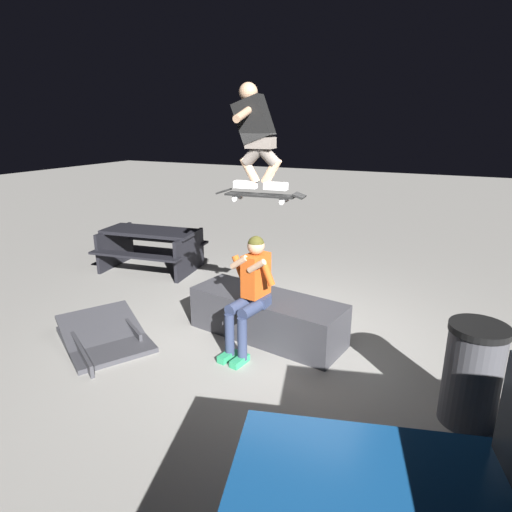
# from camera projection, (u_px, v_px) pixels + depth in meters

# --- Properties ---
(ground_plane) EXTENTS (40.00, 40.00, 0.00)m
(ground_plane) POSITION_uv_depth(u_px,v_px,m) (278.00, 337.00, 5.49)
(ground_plane) COLOR gray
(ledge_box_main) EXTENTS (2.06, 0.98, 0.55)m
(ledge_box_main) POSITION_uv_depth(u_px,v_px,m) (267.00, 316.00, 5.45)
(ledge_box_main) COLOR #38383D
(ledge_box_main) RESTS_ON ground
(person_sitting_on_ledge) EXTENTS (0.60, 0.78, 1.38)m
(person_sitting_on_ledge) POSITION_uv_depth(u_px,v_px,m) (250.00, 289.00, 4.97)
(person_sitting_on_ledge) COLOR #2D3856
(person_sitting_on_ledge) RESTS_ON ground
(skateboard) EXTENTS (1.03, 0.29, 0.13)m
(skateboard) POSITION_uv_depth(u_px,v_px,m) (260.00, 195.00, 4.86)
(skateboard) COLOR black
(skater_airborne) EXTENTS (0.63, 0.89, 1.12)m
(skater_airborne) POSITION_uv_depth(u_px,v_px,m) (256.00, 132.00, 4.68)
(skater_airborne) COLOR white
(kicker_ramp) EXTENTS (1.55, 1.43, 0.32)m
(kicker_ramp) POSITION_uv_depth(u_px,v_px,m) (105.00, 337.00, 5.38)
(kicker_ramp) COLOR #38383D
(kicker_ramp) RESTS_ON ground
(picnic_table_back) EXTENTS (1.87, 1.57, 0.75)m
(picnic_table_back) POSITION_uv_depth(u_px,v_px,m) (151.00, 243.00, 7.90)
(picnic_table_back) COLOR black
(picnic_table_back) RESTS_ON ground
(trash_bin) EXTENTS (0.50, 0.50, 0.95)m
(trash_bin) POSITION_uv_depth(u_px,v_px,m) (472.00, 374.00, 3.82)
(trash_bin) COLOR #47474C
(trash_bin) RESTS_ON ground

